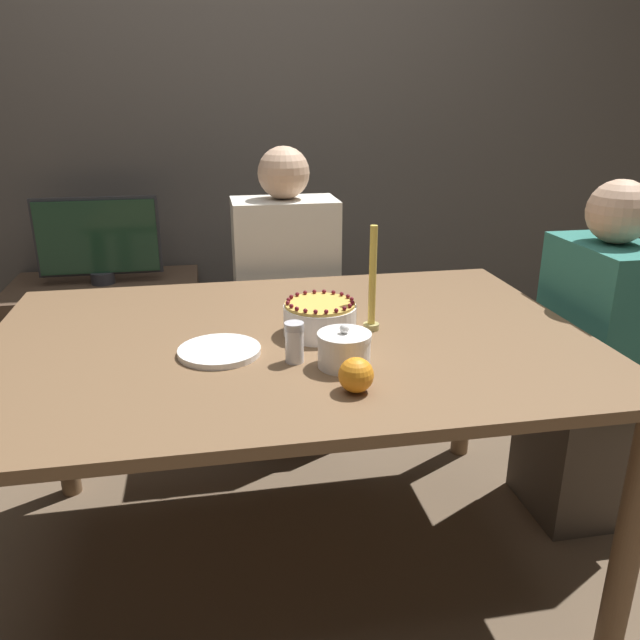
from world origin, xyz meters
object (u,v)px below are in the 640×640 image
tv_monitor (98,239)px  candle (372,288)px  sugar_bowl (344,349)px  person_man_blue_shirt (287,321)px  sugar_shaker (294,342)px  person_woman_floral (592,379)px  cake (320,319)px

tv_monitor → candle: bearing=-51.0°
sugar_bowl → person_man_blue_shirt: person_man_blue_shirt is taller
sugar_shaker → sugar_bowl: bearing=-22.7°
person_woman_floral → tv_monitor: (-1.68, 1.02, 0.32)m
sugar_shaker → person_man_blue_shirt: bearing=83.9°
candle → person_man_blue_shirt: person_man_blue_shirt is taller
cake → sugar_shaker: bearing=-118.9°
sugar_shaker → candle: 0.32m
sugar_bowl → person_woman_floral: person_woman_floral is taller
sugar_shaker → tv_monitor: (-0.65, 1.29, 0.00)m
person_man_blue_shirt → person_woman_floral: person_man_blue_shirt is taller
cake → sugar_shaker: size_ratio=1.96×
candle → tv_monitor: bearing=129.0°
candle → sugar_shaker: bearing=-143.2°
person_man_blue_shirt → sugar_bowl: bearing=90.9°
person_woman_floral → sugar_shaker: bearing=104.5°
sugar_bowl → tv_monitor: size_ratio=0.26×
candle → tv_monitor: (-0.89, 1.11, -0.07)m
cake → candle: bearing=3.1°
person_man_blue_shirt → tv_monitor: size_ratio=2.38×
cake → person_man_blue_shirt: size_ratio=0.17×
person_man_blue_shirt → tv_monitor: (-0.75, 0.35, 0.29)m
person_woman_floral → cake: bearing=95.6°
sugar_bowl → person_woman_floral: size_ratio=0.11×
cake → person_woman_floral: person_woman_floral is taller
sugar_shaker → person_woman_floral: 1.12m
cake → sugar_bowl: bearing=-85.3°
cake → sugar_bowl: size_ratio=1.52×
candle → person_man_blue_shirt: bearing=100.9°
cake → person_woman_floral: bearing=5.6°
cake → candle: (0.15, 0.01, 0.08)m
cake → tv_monitor: size_ratio=0.40×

